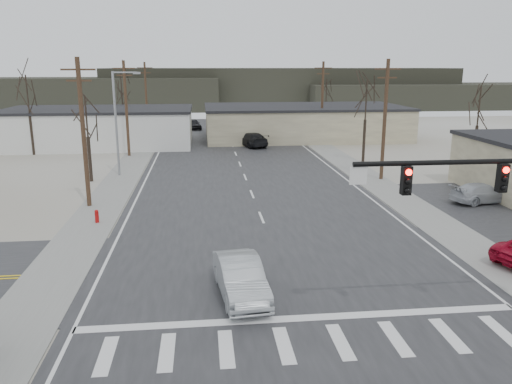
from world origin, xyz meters
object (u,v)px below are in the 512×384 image
(car_far_a, at_px, (251,139))
(car_parked_silver, at_px, (483,193))
(car_far_b, at_px, (193,124))
(fire_hydrant, at_px, (97,216))
(sedan_crossing, at_px, (241,278))

(car_far_a, height_order, car_parked_silver, car_far_a)
(car_far_a, distance_m, car_far_b, 19.16)
(car_far_a, bearing_deg, car_far_b, -87.81)
(car_far_a, bearing_deg, car_parked_silver, 97.16)
(fire_hydrant, relative_size, sedan_crossing, 0.18)
(fire_hydrant, relative_size, car_far_b, 0.19)
(car_parked_silver, bearing_deg, car_far_b, 14.29)
(sedan_crossing, height_order, car_far_a, car_far_a)
(car_parked_silver, bearing_deg, sedan_crossing, 114.83)
(fire_hydrant, distance_m, car_far_a, 31.65)
(sedan_crossing, bearing_deg, fire_hydrant, 119.62)
(fire_hydrant, xyz_separation_m, car_parked_silver, (26.17, 1.93, 0.26))
(car_far_b, relative_size, car_parked_silver, 0.95)
(car_far_b, bearing_deg, sedan_crossing, -100.92)
(car_far_a, bearing_deg, fire_hydrant, 47.22)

